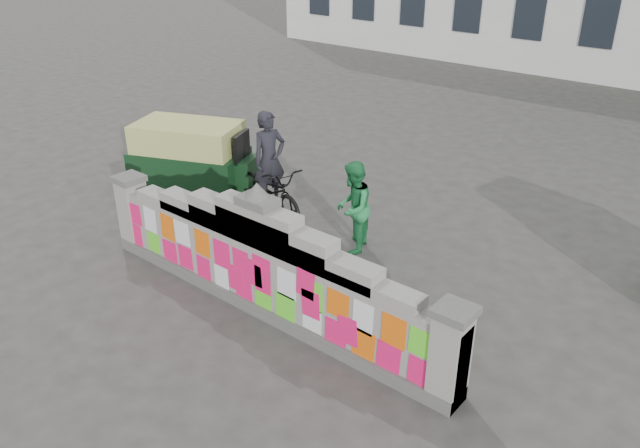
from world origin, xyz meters
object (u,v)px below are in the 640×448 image
Objects in this scene: cyclist_rider at (270,172)px; rickshaw_left at (192,157)px; pedestrian at (353,208)px; cyclist_bike at (271,191)px.

cyclist_rider is 0.67× the size of rickshaw_left.
cyclist_rider is 1.99m from pedestrian.
cyclist_bike is 1.27× the size of pedestrian.
cyclist_bike is at bearing -19.82° from rickshaw_left.
cyclist_rider reaches higher than pedestrian.
cyclist_rider is at bearing -115.33° from pedestrian.
rickshaw_left reaches higher than cyclist_bike.
cyclist_rider is 1.13× the size of pedestrian.
pedestrian is at bearing -77.22° from cyclist_rider.
pedestrian is 4.07m from rickshaw_left.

